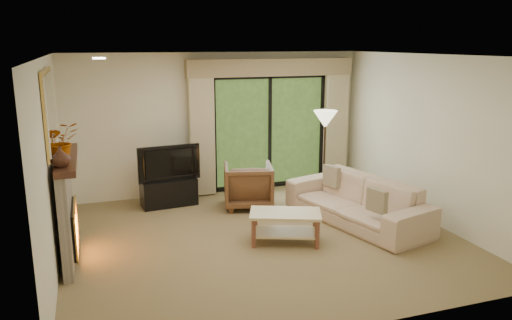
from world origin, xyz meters
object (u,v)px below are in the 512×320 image
object	(u,v)px
media_console	(169,192)
armchair	(248,185)
coffee_table	(285,227)
sofa	(356,201)

from	to	relation	value
media_console	armchair	distance (m)	1.39
coffee_table	media_console	bearing A→B (deg)	142.46
media_console	armchair	size ratio (longest dim) A/B	1.13
media_console	sofa	world-z (taller)	sofa
armchair	sofa	xyz separation A→B (m)	(1.36, -1.29, -0.02)
sofa	media_console	bearing A→B (deg)	-139.18
coffee_table	armchair	bearing A→B (deg)	112.18
armchair	sofa	bearing A→B (deg)	150.42
sofa	coffee_table	size ratio (longest dim) A/B	2.45
media_console	sofa	xyz separation A→B (m)	(2.65, -1.80, 0.12)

